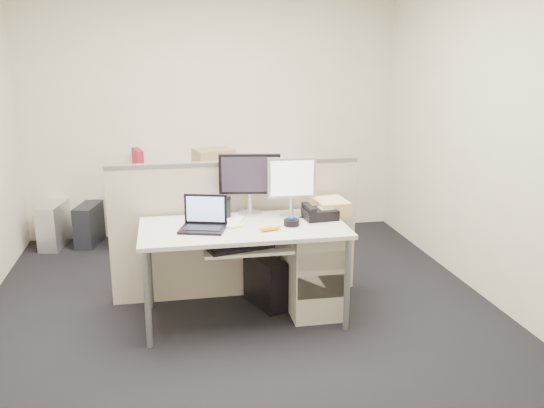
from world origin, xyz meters
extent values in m
cube|color=black|center=(0.00, 0.00, -0.01)|extent=(4.00, 4.50, 0.01)
cube|color=beige|center=(0.00, 2.25, 1.35)|extent=(4.00, 0.02, 2.70)
cube|color=beige|center=(0.00, -2.25, 1.35)|extent=(4.00, 0.02, 2.70)
cube|color=beige|center=(2.00, 0.00, 1.35)|extent=(0.02, 4.50, 2.70)
cube|color=silver|center=(0.00, 0.00, 0.71)|extent=(1.50, 0.75, 0.03)
cylinder|color=slate|center=(-0.70, -0.33, 0.35)|extent=(0.04, 0.04, 0.70)
cylinder|color=slate|center=(-0.70, 0.33, 0.35)|extent=(0.04, 0.04, 0.70)
cylinder|color=slate|center=(0.70, -0.33, 0.35)|extent=(0.04, 0.04, 0.70)
cylinder|color=slate|center=(0.70, 0.33, 0.35)|extent=(0.04, 0.04, 0.70)
cube|color=silver|center=(0.00, -0.18, 0.62)|extent=(0.62, 0.32, 0.02)
cube|color=beige|center=(0.55, 0.05, 0.33)|extent=(0.40, 0.55, 0.65)
cube|color=#B4A491|center=(0.00, 0.45, 0.55)|extent=(2.00, 0.06, 1.10)
cube|color=beige|center=(0.00, 1.93, 0.36)|extent=(2.00, 0.60, 0.72)
cube|color=black|center=(0.10, 0.32, 0.97)|extent=(0.50, 0.26, 0.48)
cube|color=#B7B7BC|center=(0.40, 0.18, 0.96)|extent=(0.38, 0.20, 0.45)
cube|color=black|center=(-0.30, -0.05, 0.85)|extent=(0.37, 0.32, 0.24)
cylinder|color=black|center=(0.35, -0.05, 0.75)|extent=(0.14, 0.14, 0.04)
cube|color=black|center=(0.60, 0.08, 0.77)|extent=(0.26, 0.22, 0.08)
cube|color=silver|center=(-0.12, 0.12, 0.74)|extent=(0.33, 0.37, 0.01)
cube|color=#FFDE49|center=(-0.04, 0.00, 0.74)|extent=(0.09, 0.09, 0.01)
cylinder|color=black|center=(-0.10, 0.22, 0.81)|extent=(0.09, 0.09, 0.15)
ellipsoid|color=yellow|center=(0.17, -0.15, 0.75)|extent=(0.18, 0.08, 0.04)
cube|color=black|center=(-0.15, 0.05, 0.74)|extent=(0.07, 0.11, 0.01)
cube|color=tan|center=(0.72, 0.20, 0.79)|extent=(0.26, 0.32, 0.11)
cube|color=black|center=(-0.05, -0.22, 0.64)|extent=(0.48, 0.27, 0.03)
cube|color=black|center=(0.20, 0.20, 0.20)|extent=(0.31, 0.46, 0.40)
cube|color=black|center=(-1.35, 2.03, 0.21)|extent=(0.28, 0.49, 0.43)
cube|color=#B7B7BC|center=(-1.70, 2.03, 0.23)|extent=(0.28, 0.52, 0.46)
cube|color=tan|center=(-0.05, 1.81, 0.86)|extent=(0.45, 0.38, 0.29)
cube|color=tan|center=(0.00, 1.81, 0.84)|extent=(0.38, 0.33, 0.25)
cube|color=maroon|center=(-0.81, 2.03, 0.86)|extent=(0.13, 0.30, 0.27)
camera|label=1|loc=(-0.54, -3.99, 1.96)|focal=38.00mm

